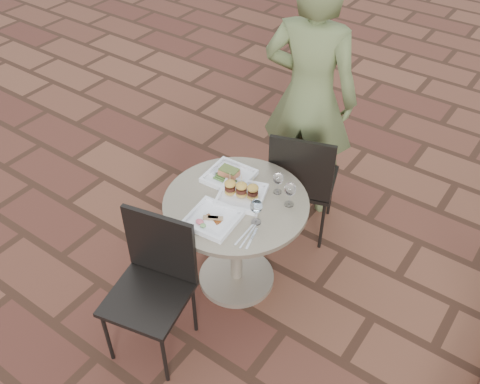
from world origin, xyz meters
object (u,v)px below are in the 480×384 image
Objects in this scene: chair_near at (154,275)px; plate_sliders at (241,193)px; plate_salmon at (229,176)px; plate_tuna at (213,219)px; cafe_table at (236,230)px; diner at (309,98)px; chair_far at (302,177)px.

chair_near is 2.64× the size of plate_sliders.
plate_tuna is at bearing -67.32° from plate_salmon.
chair_near is at bearing -101.74° from cafe_table.
diner reaches higher than plate_salmon.
cafe_table is at bearing -42.78° from plate_salmon.
chair_far is 0.89m from plate_tuna.
plate_tuna is at bearing 81.08° from diner.
plate_tuna is (0.12, 0.40, 0.20)m from chair_near.
plate_sliders is at bearing 82.96° from diner.
plate_salmon reaches higher than plate_tuna.
diner reaches higher than plate_sliders.
diner is 0.97m from plate_sliders.
plate_salmon is at bearing 71.87° from diner.
plate_sliders is at bearing 61.38° from chair_far.
cafe_table is 0.29m from plate_sliders.
plate_sliders is at bearing 86.50° from plate_tuna.
chair_far and chair_near have the same top height.
diner is 5.37× the size of plate_sliders.
chair_far reaches higher than cafe_table.
plate_sliders is (0.17, -0.11, 0.02)m from plate_salmon.
plate_sliders is (0.01, 0.05, 0.29)m from cafe_table.
chair_far is (0.11, 0.64, 0.07)m from cafe_table.
plate_salmon is at bearing 112.68° from plate_tuna.
chair_near reaches higher than plate_tuna.
diner is (0.05, 1.62, 0.40)m from chair_near.
chair_near is (-0.13, -0.63, 0.07)m from cafe_table.
cafe_table is 0.48× the size of diner.
chair_near is 3.17× the size of plate_salmon.
cafe_table is 0.97× the size of chair_far.
diner is 1.24m from plate_tuna.
plate_salmon is (-0.04, 0.78, 0.20)m from chair_near.
plate_salmon is at bearing 41.52° from chair_far.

